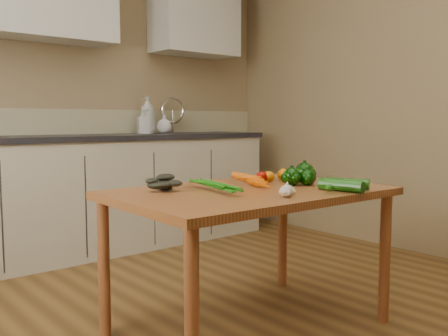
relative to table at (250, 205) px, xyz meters
name	(u,v)px	position (x,y,z in m)	size (l,w,h in m)	color
room	(269,65)	(-0.05, -0.17, 0.64)	(4.04, 5.04, 2.64)	brown
counter_run	(105,191)	(0.17, 1.84, -0.15)	(2.84, 0.64, 1.14)	beige
upper_cabinets	(127,4)	(0.47, 1.97, 1.34)	(2.15, 0.35, 0.70)	silver
table	(250,205)	(0.00, 0.00, 0.00)	(1.30, 0.85, 0.69)	#A45E2F
soap_bottle_a	(148,115)	(0.64, 1.96, 0.45)	(0.12, 0.12, 0.32)	silver
soap_bottle_b	(143,121)	(0.57, 1.92, 0.39)	(0.09, 0.10, 0.21)	silver
soap_bottle_c	(164,124)	(0.77, 1.90, 0.37)	(0.13, 0.13, 0.17)	silver
carrot_bunch	(241,182)	(-0.01, 0.06, 0.11)	(0.24, 0.18, 0.06)	#EA6105
leafy_greens	(160,182)	(-0.37, 0.21, 0.12)	(0.18, 0.16, 0.09)	black
garlic_bulb	(287,191)	(-0.04, -0.28, 0.10)	(0.06, 0.06, 0.05)	silver
pepper_a	(292,177)	(0.25, -0.03, 0.12)	(0.09, 0.09, 0.09)	black
pepper_b	(305,173)	(0.39, 0.00, 0.13)	(0.10, 0.10, 0.10)	black
pepper_c	(307,177)	(0.32, -0.08, 0.12)	(0.08, 0.08, 0.08)	black
tomato_a	(262,177)	(0.23, 0.15, 0.11)	(0.06, 0.06, 0.06)	#980D02
tomato_b	(269,176)	(0.27, 0.14, 0.11)	(0.06, 0.06, 0.06)	#D26605
tomato_c	(284,175)	(0.38, 0.13, 0.11)	(0.07, 0.07, 0.07)	#D26605
zucchini_a	(348,184)	(0.37, -0.29, 0.10)	(0.05, 0.05, 0.20)	#0E4407
zucchini_b	(341,185)	(0.28, -0.32, 0.10)	(0.06, 0.06, 0.22)	#0E4407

